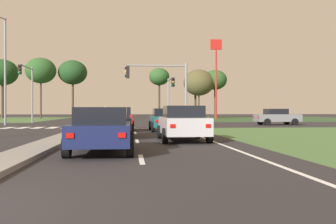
# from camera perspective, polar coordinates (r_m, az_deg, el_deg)

# --- Properties ---
(ground_plane) EXTENTS (200.00, 200.00, 0.00)m
(ground_plane) POSITION_cam_1_polar(r_m,az_deg,el_deg) (35.00, -11.25, -2.02)
(ground_plane) COLOR #282628
(grass_verge_far_right) EXTENTS (35.00, 35.00, 0.01)m
(grass_verge_far_right) POSITION_cam_1_polar(r_m,az_deg,el_deg) (63.40, 14.59, -1.02)
(grass_verge_far_right) COLOR #2D4C28
(grass_verge_far_right) RESTS_ON ground
(median_island_near) EXTENTS (1.20, 22.00, 0.14)m
(median_island_near) POSITION_cam_1_polar(r_m,az_deg,el_deg) (16.19, -17.39, -4.38)
(median_island_near) COLOR gray
(median_island_near) RESTS_ON ground
(median_island_far) EXTENTS (1.20, 36.00, 0.14)m
(median_island_far) POSITION_cam_1_polar(r_m,az_deg,el_deg) (59.92, -9.07, -1.02)
(median_island_far) COLOR gray
(median_island_far) RESTS_ON ground
(lane_dash_near) EXTENTS (0.14, 2.00, 0.01)m
(lane_dash_near) POSITION_cam_1_polar(r_m,az_deg,el_deg) (10.24, -4.23, -7.43)
(lane_dash_near) COLOR silver
(lane_dash_near) RESTS_ON ground
(lane_dash_second) EXTENTS (0.14, 2.00, 0.01)m
(lane_dash_second) POSITION_cam_1_polar(r_m,az_deg,el_deg) (16.20, -4.90, -4.60)
(lane_dash_second) COLOR silver
(lane_dash_second) RESTS_ON ground
(lane_dash_third) EXTENTS (0.14, 2.00, 0.01)m
(lane_dash_third) POSITION_cam_1_polar(r_m,az_deg,el_deg) (22.18, -5.21, -3.30)
(lane_dash_third) COLOR silver
(lane_dash_third) RESTS_ON ground
(lane_dash_fourth) EXTENTS (0.14, 2.00, 0.01)m
(lane_dash_fourth) POSITION_cam_1_polar(r_m,az_deg,el_deg) (28.17, -5.38, -2.55)
(lane_dash_fourth) COLOR silver
(lane_dash_fourth) RESTS_ON ground
(edge_line_right) EXTENTS (0.14, 24.00, 0.01)m
(edge_line_right) POSITION_cam_1_polar(r_m,az_deg,el_deg) (17.27, 6.27, -4.30)
(edge_line_right) COLOR silver
(edge_line_right) RESTS_ON ground
(stop_bar_near) EXTENTS (6.40, 0.50, 0.01)m
(stop_bar_near) POSITION_cam_1_polar(r_m,az_deg,el_deg) (27.87, -4.76, -2.58)
(stop_bar_near) COLOR silver
(stop_bar_near) RESTS_ON ground
(crosswalk_bar_near) EXTENTS (0.70, 2.80, 0.01)m
(crosswalk_bar_near) POSITION_cam_1_polar(r_m,az_deg,el_deg) (31.17, -23.95, -2.30)
(crosswalk_bar_near) COLOR silver
(crosswalk_bar_near) RESTS_ON ground
(crosswalk_bar_second) EXTENTS (0.70, 2.80, 0.01)m
(crosswalk_bar_second) POSITION_cam_1_polar(r_m,az_deg,el_deg) (30.83, -21.91, -2.33)
(crosswalk_bar_second) COLOR silver
(crosswalk_bar_second) RESTS_ON ground
(crosswalk_bar_third) EXTENTS (0.70, 2.80, 0.01)m
(crosswalk_bar_third) POSITION_cam_1_polar(r_m,az_deg,el_deg) (30.54, -19.84, -2.35)
(crosswalk_bar_third) COLOR silver
(crosswalk_bar_third) RESTS_ON ground
(crosswalk_bar_fourth) EXTENTS (0.70, 2.80, 0.01)m
(crosswalk_bar_fourth) POSITION_cam_1_polar(r_m,az_deg,el_deg) (30.28, -17.72, -2.37)
(crosswalk_bar_fourth) COLOR silver
(crosswalk_bar_fourth) RESTS_ON ground
(crosswalk_bar_fifth) EXTENTS (0.70, 2.80, 0.01)m
(crosswalk_bar_fifth) POSITION_cam_1_polar(r_m,az_deg,el_deg) (30.07, -15.57, -2.38)
(crosswalk_bar_fifth) COLOR silver
(crosswalk_bar_fifth) RESTS_ON ground
(crosswalk_bar_sixth) EXTENTS (0.70, 2.80, 0.01)m
(crosswalk_bar_sixth) POSITION_cam_1_polar(r_m,az_deg,el_deg) (29.90, -13.40, -2.39)
(crosswalk_bar_sixth) COLOR silver
(crosswalk_bar_sixth) RESTS_ON ground
(crosswalk_bar_seventh) EXTENTS (0.70, 2.80, 0.01)m
(crosswalk_bar_seventh) POSITION_cam_1_polar(r_m,az_deg,el_deg) (29.78, -11.20, -2.40)
(crosswalk_bar_seventh) COLOR silver
(crosswalk_bar_seventh) RESTS_ON ground
(crosswalk_bar_eighth) EXTENTS (0.70, 2.80, 0.01)m
(crosswalk_bar_eighth) POSITION_cam_1_polar(r_m,az_deg,el_deg) (29.70, -8.99, -2.41)
(crosswalk_bar_eighth) COLOR silver
(crosswalk_bar_eighth) RESTS_ON ground
(car_black_near) EXTENTS (1.97, 4.29, 1.54)m
(car_black_near) POSITION_cam_1_polar(r_m,az_deg,el_deg) (18.62, -8.50, -1.58)
(car_black_near) COLOR black
(car_black_near) RESTS_ON ground
(car_silver_second) EXTENTS (2.10, 4.27, 1.58)m
(car_silver_second) POSITION_cam_1_polar(r_m,az_deg,el_deg) (16.39, 2.35, -1.74)
(car_silver_second) COLOR #B7B7BC
(car_silver_second) RESTS_ON ground
(car_navy_fourth) EXTENTS (2.03, 4.16, 1.47)m
(car_navy_fourth) POSITION_cam_1_polar(r_m,az_deg,el_deg) (11.94, -10.37, -2.72)
(car_navy_fourth) COLOR #161E47
(car_navy_fourth) RESTS_ON ground
(car_maroon_fifth) EXTENTS (2.09, 4.33, 1.59)m
(car_maroon_fifth) POSITION_cam_1_polar(r_m,az_deg,el_deg) (62.33, -11.02, -0.29)
(car_maroon_fifth) COLOR maroon
(car_maroon_fifth) RESTS_ON ground
(car_teal_sixth) EXTENTS (2.03, 4.39, 1.51)m
(car_teal_sixth) POSITION_cam_1_polar(r_m,az_deg,el_deg) (24.41, -0.46, -1.17)
(car_teal_sixth) COLOR #19565B
(car_teal_sixth) RESTS_ON ground
(car_grey_seventh) EXTENTS (4.20, 1.98, 1.54)m
(car_grey_seventh) POSITION_cam_1_polar(r_m,az_deg,el_deg) (35.85, 16.80, -0.72)
(car_grey_seventh) COLOR slate
(car_grey_seventh) RESTS_ON ground
(car_red_eighth) EXTENTS (2.08, 4.63, 1.59)m
(car_red_eighth) POSITION_cam_1_polar(r_m,az_deg,el_deg) (24.91, -7.79, -1.05)
(car_red_eighth) COLOR #A31919
(car_red_eighth) RESTS_ON ground
(traffic_signal_near_right) EXTENTS (4.93, 0.32, 5.14)m
(traffic_signal_near_right) POSITION_cam_1_polar(r_m,az_deg,el_deg) (28.43, -0.87, 4.68)
(traffic_signal_near_right) COLOR gray
(traffic_signal_near_right) RESTS_ON ground
(traffic_signal_far_left) EXTENTS (0.32, 4.92, 6.19)m
(traffic_signal_far_left) POSITION_cam_1_polar(r_m,az_deg,el_deg) (41.27, -21.22, 4.21)
(traffic_signal_far_left) COLOR gray
(traffic_signal_far_left) RESTS_ON ground
(traffic_signal_far_right) EXTENTS (0.32, 4.88, 5.07)m
(traffic_signal_far_right) POSITION_cam_1_polar(r_m,az_deg,el_deg) (39.87, 0.34, 3.33)
(traffic_signal_far_right) COLOR gray
(traffic_signal_far_right) RESTS_ON ground
(street_lamp_second) EXTENTS (1.16, 2.19, 9.92)m
(street_lamp_second) POSITION_cam_1_polar(r_m,az_deg,el_deg) (36.65, -24.50, 6.71)
(street_lamp_second) COLOR gray
(street_lamp_second) RESTS_ON ground
(pedestrian_at_median) EXTENTS (0.34, 0.34, 1.83)m
(pedestrian_at_median) POSITION_cam_1_polar(r_m,az_deg,el_deg) (47.92, -9.82, 0.09)
(pedestrian_at_median) COLOR #9E8966
(pedestrian_at_median) RESTS_ON median_island_far
(fastfood_pole_sign) EXTENTS (1.80, 0.40, 12.64)m
(fastfood_pole_sign) POSITION_cam_1_polar(r_m,az_deg,el_deg) (58.28, 7.60, 7.88)
(fastfood_pole_sign) COLOR red
(fastfood_pole_sign) RESTS_ON ground
(treeline_near) EXTENTS (5.49, 5.49, 10.55)m
(treeline_near) POSITION_cam_1_polar(r_m,az_deg,el_deg) (71.53, -24.66, 5.66)
(treeline_near) COLOR #423323
(treeline_near) RESTS_ON ground
(treeline_second) EXTENTS (5.28, 5.28, 10.63)m
(treeline_second) POSITION_cam_1_polar(r_m,az_deg,el_deg) (67.51, -19.43, 6.16)
(treeline_second) COLOR #423323
(treeline_second) RESTS_ON ground
(treeline_third) EXTENTS (5.16, 5.16, 10.46)m
(treeline_third) POSITION_cam_1_polar(r_m,az_deg,el_deg) (67.75, -14.80, 6.03)
(treeline_third) COLOR #423323
(treeline_third) RESTS_ON ground
(treeline_fourth) EXTENTS (3.70, 3.70, 9.11)m
(treeline_fourth) POSITION_cam_1_polar(r_m,az_deg,el_deg) (65.91, -1.40, 5.52)
(treeline_fourth) COLOR #423323
(treeline_fourth) RESTS_ON ground
(treeline_fifth) EXTENTS (3.32, 3.32, 7.29)m
(treeline_fifth) POSITION_cam_1_polar(r_m,az_deg,el_deg) (66.97, 4.34, 4.01)
(treeline_fifth) COLOR #423323
(treeline_fifth) RESTS_ON ground
(treeline_sixth) EXTENTS (5.49, 5.49, 8.70)m
(treeline_sixth) POSITION_cam_1_polar(r_m,az_deg,el_deg) (64.96, 4.88, 4.63)
(treeline_sixth) COLOR #423323
(treeline_sixth) RESTS_ON ground
(treeline_seventh) EXTENTS (4.22, 4.22, 8.72)m
(treeline_seventh) POSITION_cam_1_polar(r_m,az_deg,el_deg) (65.99, 7.45, 5.00)
(treeline_seventh) COLOR #423323
(treeline_seventh) RESTS_ON ground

